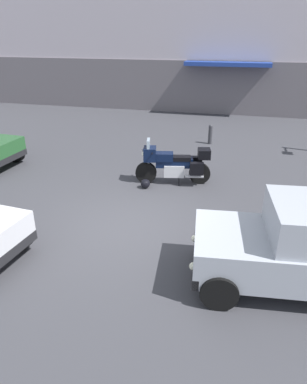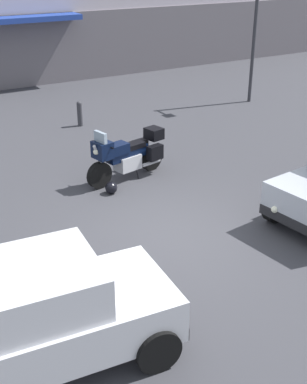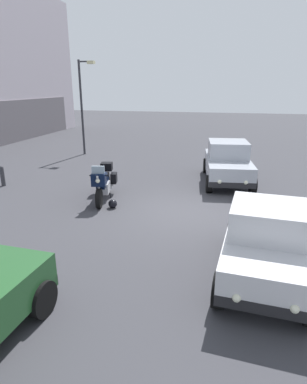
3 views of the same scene
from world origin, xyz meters
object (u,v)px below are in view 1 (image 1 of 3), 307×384
motorcycle (174,164)px  car_hatchback_near (307,247)px  helmet (145,184)px  bollard_curbside (210,134)px

motorcycle → car_hatchback_near: size_ratio=0.56×
helmet → car_hatchback_near: bearing=-41.9°
helmet → bollard_curbside: 5.19m
car_hatchback_near → bollard_curbside: 8.89m
motorcycle → helmet: motorcycle is taller
motorcycle → car_hatchback_near: car_hatchback_near is taller
bollard_curbside → motorcycle: bearing=-97.9°
motorcycle → bollard_curbside: 4.46m
car_hatchback_near → bollard_curbside: car_hatchback_near is taller
helmet → car_hatchback_near: (3.90, -3.50, 0.67)m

